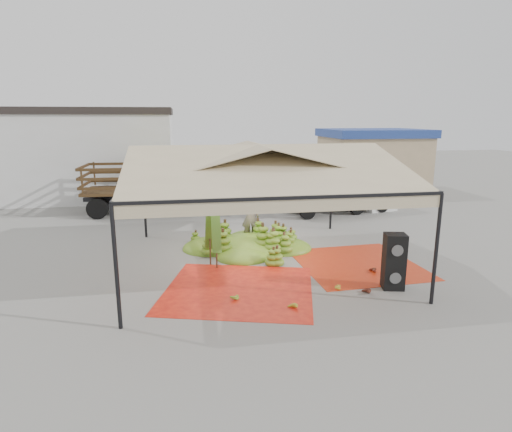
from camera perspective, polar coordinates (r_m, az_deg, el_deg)
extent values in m
plane|color=slate|center=(14.69, 0.23, -6.29)|extent=(90.00, 90.00, 0.00)
cylinder|color=black|center=(10.33, -18.15, -6.62)|extent=(0.10, 0.10, 3.00)
cylinder|color=black|center=(12.07, 22.91, -4.19)|extent=(0.10, 0.10, 3.00)
cylinder|color=black|center=(18.03, -14.68, 1.87)|extent=(0.10, 0.10, 3.00)
cylinder|color=black|center=(19.08, 10.02, 2.70)|extent=(0.10, 0.10, 3.00)
pyramid|color=#C3B089|center=(13.92, 0.25, 7.43)|extent=(8.00, 8.00, 1.00)
cube|color=black|center=(13.98, 0.24, 5.39)|extent=(8.00, 8.00, 0.08)
cube|color=#C3B089|center=(14.01, 0.24, 4.67)|extent=(8.00, 8.00, 0.36)
cube|color=silver|center=(28.76, -25.28, 7.10)|extent=(14.00, 6.00, 5.00)
cube|color=black|center=(28.66, -25.81, 12.47)|extent=(14.30, 6.30, 0.40)
cube|color=tan|center=(29.56, 15.18, 6.65)|extent=(6.00, 5.00, 3.60)
cube|color=navy|center=(29.42, 15.42, 10.62)|extent=(6.30, 5.30, 0.50)
cube|color=red|center=(12.55, -2.30, -9.72)|extent=(5.10, 4.96, 0.01)
cube|color=red|center=(14.98, 13.39, -6.23)|extent=(4.04, 4.22, 0.01)
ellipsoid|color=#417718|center=(16.03, -0.82, -2.60)|extent=(5.43, 4.62, 1.08)
ellipsoid|color=gold|center=(12.74, 10.44, -9.14)|extent=(0.54, 0.50, 0.20)
ellipsoid|color=gold|center=(11.35, 4.81, -11.86)|extent=(0.52, 0.50, 0.18)
ellipsoid|color=#511A12|center=(14.29, 15.02, -6.86)|extent=(0.51, 0.43, 0.21)
ellipsoid|color=#531713|center=(12.59, 14.28, -9.59)|extent=(0.50, 0.43, 0.20)
ellipsoid|color=#4F7F1A|center=(11.93, -3.10, -10.51)|extent=(0.55, 0.54, 0.19)
ellipsoid|color=#4E7318|center=(14.44, -0.90, 4.12)|extent=(0.24, 0.24, 0.20)
ellipsoid|color=#4E7318|center=(14.75, 4.89, 4.26)|extent=(0.24, 0.24, 0.20)
cube|color=black|center=(13.10, 17.79, -7.48)|extent=(0.69, 0.63, 0.82)
cube|color=black|center=(12.84, 18.04, -4.06)|extent=(0.69, 0.63, 0.82)
imported|color=gray|center=(16.97, -0.74, -0.14)|extent=(0.76, 0.53, 1.98)
cube|color=#452F17|center=(22.85, -14.94, 3.35)|extent=(5.74, 2.80, 0.14)
cube|color=silver|center=(22.67, -5.54, 3.95)|extent=(2.12, 2.56, 2.60)
cylinder|color=black|center=(22.23, -20.38, 0.93)|extent=(1.03, 0.37, 1.02)
cylinder|color=black|center=(24.40, -19.28, 2.03)|extent=(1.03, 0.37, 1.02)
cylinder|color=black|center=(21.72, -11.04, 1.24)|extent=(1.03, 0.37, 1.02)
cylinder|color=black|center=(23.94, -10.76, 2.34)|extent=(1.03, 0.37, 1.02)
cylinder|color=black|center=(21.69, -5.96, 1.40)|extent=(1.03, 0.37, 1.02)
cylinder|color=black|center=(23.91, -6.15, 2.48)|extent=(1.03, 0.37, 1.02)
ellipsoid|color=#42831B|center=(22.77, -15.02, 4.75)|extent=(4.59, 2.19, 0.79)
cube|color=yellow|center=(22.64, -13.66, 5.94)|extent=(2.34, 2.33, 0.28)
cube|color=#52341B|center=(22.37, 9.48, 2.76)|extent=(4.76, 2.88, 0.11)
cube|color=white|center=(23.97, 15.55, 3.36)|extent=(1.96, 2.23, 2.05)
cylinder|color=black|center=(20.94, 6.88, 0.65)|extent=(0.84, 0.42, 0.80)
cylinder|color=black|center=(22.49, 4.76, 1.56)|extent=(0.84, 0.42, 0.80)
cylinder|color=black|center=(22.40, 13.33, 1.20)|extent=(0.84, 0.42, 0.80)
cylinder|color=black|center=(23.85, 10.92, 2.03)|extent=(0.84, 0.42, 0.80)
cylinder|color=black|center=(23.28, 16.40, 1.46)|extent=(0.84, 0.42, 0.80)
cylinder|color=black|center=(24.68, 13.90, 2.25)|extent=(0.84, 0.42, 0.80)
ellipsoid|color=#5B811A|center=(22.30, 9.52, 3.88)|extent=(3.80, 2.27, 0.62)
cube|color=yellow|center=(22.47, 10.53, 4.83)|extent=(2.09, 2.09, 0.22)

